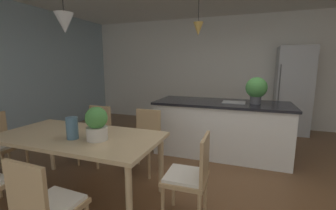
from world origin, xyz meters
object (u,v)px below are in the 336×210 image
Objects in this scene: dining_table at (79,141)px; chair_window_end at (1,143)px; chair_far_left at (96,132)px; potted_plant_on_island at (256,89)px; chair_near_right at (46,207)px; refrigerator at (292,91)px; chair_far_right at (145,138)px; kitchen_island at (221,127)px; potted_plant_on_table at (97,123)px; vase_on_dining_table at (72,128)px; chair_kitchen_end at (191,175)px.

dining_table is 1.31m from chair_window_end.
chair_far_left is 2.07× the size of potted_plant_on_island.
chair_near_right is 5.02m from refrigerator.
chair_window_end is at bearing -136.66° from chair_far_left.
dining_table is 0.95m from chair_far_right.
refrigerator reaches higher than chair_far_right.
potted_plant_on_table reaches higher than kitchen_island.
chair_far_left is at bearing 129.17° from potted_plant_on_table.
potted_plant_on_island is (-0.80, -1.79, 0.19)m from refrigerator.
chair_near_right is (1.71, -0.82, 0.00)m from chair_window_end.
chair_near_right is 3.74× the size of vase_on_dining_table.
dining_table is 2.14× the size of chair_near_right.
vase_on_dining_table is (-1.26, -0.13, 0.37)m from chair_kitchen_end.
chair_window_end is at bearing 154.30° from chair_near_right.
chair_far_left is 2.47× the size of potted_plant_on_table.
vase_on_dining_table is at bearing -64.30° from chair_far_left.
refrigerator is (2.69, 3.62, 0.29)m from dining_table.
refrigerator reaches higher than potted_plant_on_island.
chair_far_left is at bearing -180.00° from chair_far_right.
chair_far_right is at bearing 25.81° from chair_window_end.
potted_plant_on_island reaches higher than kitchen_island.
chair_window_end is at bearing -137.80° from refrigerator.
chair_kitchen_end is 1.00× the size of chair_far_right.
chair_far_right is 2.07× the size of potted_plant_on_island.
dining_table is 2.14× the size of chair_far_right.
potted_plant_on_island reaches higher than chair_far_right.
chair_far_left is at bearing 154.30° from chair_kitchen_end.
kitchen_island reaches higher than chair_far_left.
chair_near_right is at bearing -109.72° from kitchen_island.
potted_plant_on_table is (-2.38, -3.68, -0.05)m from refrigerator.
dining_table is at bearing 167.76° from potted_plant_on_table.
refrigerator reaches higher than chair_window_end.
chair_far_right is at bearing 63.18° from dining_table.
chair_far_left is at bearing -150.87° from kitchen_island.
chair_kitchen_end is at bearing -107.91° from potted_plant_on_island.
chair_near_right is at bearing -25.70° from chair_window_end.
potted_plant_on_island reaches higher than chair_near_right.
potted_plant_on_table is at bearing -12.24° from dining_table.
chair_near_right is at bearing -119.05° from potted_plant_on_island.
chair_far_right is (1.72, 0.83, 0.00)m from chair_window_end.
chair_window_end is (-2.60, -0.00, 0.00)m from chair_kitchen_end.
refrigerator is 8.19× the size of vase_on_dining_table.
chair_far_right is 2.47× the size of potted_plant_on_table.
chair_far_left is 0.84m from chair_far_right.
kitchen_island is (2.66, 1.82, -0.01)m from chair_window_end.
kitchen_island reaches higher than dining_table.
potted_plant_on_table is (-0.99, -0.07, 0.43)m from chair_kitchen_end.
dining_table is at bearing -179.95° from chair_kitchen_end.
chair_kitchen_end is at bearing 3.97° from potted_plant_on_table.
chair_kitchen_end is 2.03m from potted_plant_on_island.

